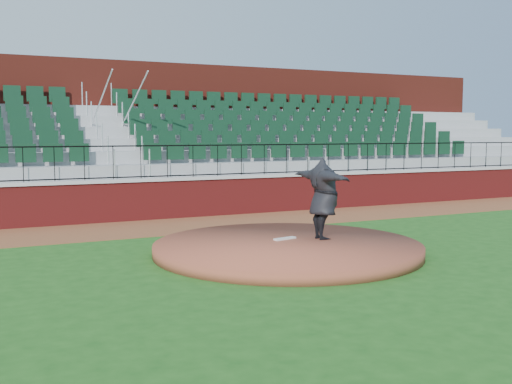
% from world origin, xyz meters
% --- Properties ---
extents(ground, '(90.00, 90.00, 0.00)m').
position_xyz_m(ground, '(0.00, 0.00, 0.00)').
color(ground, '#1B4E16').
rests_on(ground, ground).
extents(warning_track, '(34.00, 3.20, 0.01)m').
position_xyz_m(warning_track, '(0.00, 5.40, 0.01)').
color(warning_track, brown).
rests_on(warning_track, ground).
extents(field_wall, '(34.00, 0.35, 1.20)m').
position_xyz_m(field_wall, '(0.00, 7.00, 0.60)').
color(field_wall, maroon).
rests_on(field_wall, ground).
extents(wall_cap, '(34.00, 0.45, 0.10)m').
position_xyz_m(wall_cap, '(0.00, 7.00, 1.25)').
color(wall_cap, '#B7B7B7').
rests_on(wall_cap, field_wall).
extents(wall_railing, '(34.00, 0.05, 1.00)m').
position_xyz_m(wall_railing, '(0.00, 7.00, 1.80)').
color(wall_railing, black).
rests_on(wall_railing, wall_cap).
extents(seating_stands, '(34.00, 5.10, 4.60)m').
position_xyz_m(seating_stands, '(0.00, 9.72, 2.30)').
color(seating_stands, gray).
rests_on(seating_stands, ground).
extents(concourse_wall, '(34.00, 0.50, 5.50)m').
position_xyz_m(concourse_wall, '(0.00, 12.52, 2.75)').
color(concourse_wall, maroon).
rests_on(concourse_wall, ground).
extents(pitchers_mound, '(5.98, 5.98, 0.25)m').
position_xyz_m(pitchers_mound, '(0.23, 0.38, 0.12)').
color(pitchers_mound, brown).
rests_on(pitchers_mound, ground).
extents(pitching_rubber, '(0.59, 0.26, 0.04)m').
position_xyz_m(pitching_rubber, '(0.38, 0.77, 0.27)').
color(pitching_rubber, silver).
rests_on(pitching_rubber, pitchers_mound).
extents(pitcher, '(0.70, 2.32, 1.87)m').
position_xyz_m(pitcher, '(1.19, 0.42, 1.19)').
color(pitcher, black).
rests_on(pitcher, pitchers_mound).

